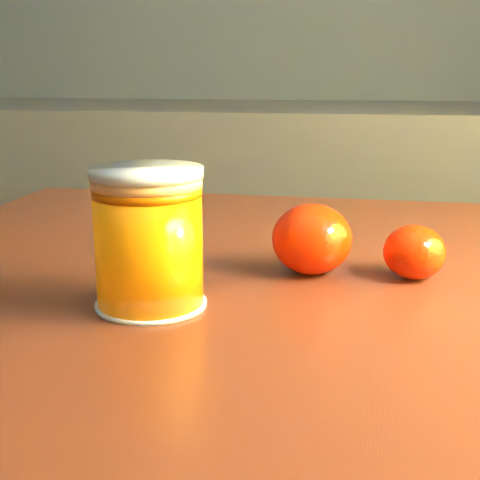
# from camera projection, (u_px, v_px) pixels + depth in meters

# --- Properties ---
(kitchen_counter) EXTENTS (3.15, 0.60, 0.90)m
(kitchen_counter) POSITION_uv_depth(u_px,v_px,m) (59.00, 255.00, 2.02)
(kitchen_counter) COLOR #46454A
(kitchen_counter) RESTS_ON ground
(table) EXTENTS (1.11, 0.80, 0.81)m
(table) POSITION_uv_depth(u_px,v_px,m) (386.00, 378.00, 0.66)
(table) COLOR #612918
(table) RESTS_ON ground
(juice_glass) EXTENTS (0.09, 0.09, 0.11)m
(juice_glass) POSITION_uv_depth(u_px,v_px,m) (149.00, 239.00, 0.54)
(juice_glass) COLOR orange
(juice_glass) RESTS_ON table
(orange_front) EXTENTS (0.09, 0.09, 0.07)m
(orange_front) POSITION_uv_depth(u_px,v_px,m) (312.00, 239.00, 0.64)
(orange_front) COLOR red
(orange_front) RESTS_ON table
(orange_back) EXTENTS (0.07, 0.07, 0.05)m
(orange_back) POSITION_uv_depth(u_px,v_px,m) (414.00, 252.00, 0.62)
(orange_back) COLOR red
(orange_back) RESTS_ON table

